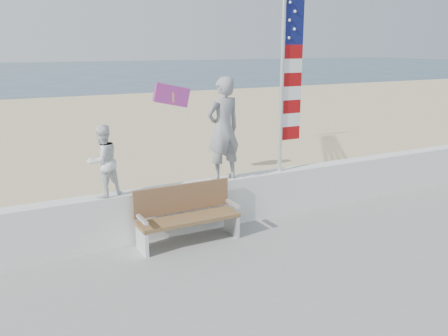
{
  "coord_description": "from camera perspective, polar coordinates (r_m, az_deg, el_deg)",
  "views": [
    {
      "loc": [
        -3.75,
        -5.67,
        3.53
      ],
      "look_at": [
        0.2,
        1.8,
        1.35
      ],
      "focal_mm": 38.0,
      "sensor_mm": 36.0,
      "label": 1
    }
  ],
  "objects": [
    {
      "name": "bench",
      "position": [
        8.34,
        -4.55,
        -5.5
      ],
      "size": [
        1.8,
        0.57,
        1.0
      ],
      "color": "brown",
      "rests_on": "boardwalk"
    },
    {
      "name": "adult",
      "position": [
        8.8,
        -0.09,
        4.72
      ],
      "size": [
        0.75,
        0.55,
        1.92
      ],
      "primitive_type": "imported",
      "rotation": [
        0.0,
        0.0,
        3.27
      ],
      "color": "gray",
      "rests_on": "seawall"
    },
    {
      "name": "seawall",
      "position": [
        9.02,
        -1.72,
        -4.3
      ],
      "size": [
        30.0,
        0.35,
        0.9
      ],
      "primitive_type": "cube",
      "color": "white",
      "rests_on": "boardwalk"
    },
    {
      "name": "parafoil_kite",
      "position": [
        12.0,
        -6.24,
        8.7
      ],
      "size": [
        0.96,
        0.38,
        0.64
      ],
      "color": "red",
      "rests_on": "ground"
    },
    {
      "name": "sand",
      "position": [
        15.54,
        -13.19,
        1.1
      ],
      "size": [
        90.0,
        40.0,
        0.08
      ],
      "primitive_type": "cube",
      "color": "#CDBB89",
      "rests_on": "ground"
    },
    {
      "name": "child",
      "position": [
        8.09,
        -14.39,
        0.81
      ],
      "size": [
        0.72,
        0.65,
        1.21
      ],
      "primitive_type": "imported",
      "rotation": [
        0.0,
        0.0,
        3.55
      ],
      "color": "white",
      "rests_on": "seawall"
    },
    {
      "name": "flag",
      "position": [
        9.42,
        7.65,
        11.08
      ],
      "size": [
        0.5,
        0.08,
        3.5
      ],
      "color": "silver",
      "rests_on": "seawall"
    },
    {
      "name": "ground",
      "position": [
        7.66,
        5.12,
        -13.04
      ],
      "size": [
        220.0,
        220.0,
        0.0
      ],
      "primitive_type": "plane",
      "color": "#2A4154",
      "rests_on": "ground"
    }
  ]
}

